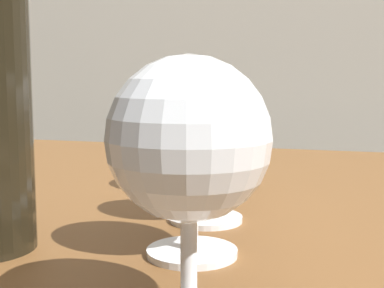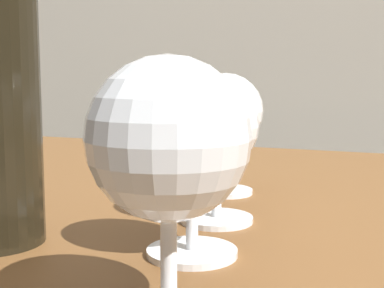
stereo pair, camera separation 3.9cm
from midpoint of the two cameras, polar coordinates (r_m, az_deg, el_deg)
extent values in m
cube|color=brown|center=(0.60, 5.59, -7.02)|extent=(1.26, 0.83, 0.03)
cylinder|color=white|center=(0.29, 1.37, -11.48)|extent=(0.01, 0.01, 0.07)
sphere|color=white|center=(0.28, 1.41, 0.57)|extent=(0.09, 0.09, 0.09)
ellipsoid|color=maroon|center=(0.28, 1.41, 0.83)|extent=(0.08, 0.08, 0.04)
cylinder|color=white|center=(0.40, 2.79, -11.41)|extent=(0.07, 0.07, 0.00)
cylinder|color=white|center=(0.40, 2.82, -6.99)|extent=(0.01, 0.01, 0.06)
sphere|color=white|center=(0.39, 2.87, 1.30)|extent=(0.09, 0.09, 0.09)
ellipsoid|color=#EACC66|center=(0.39, 2.87, 0.96)|extent=(0.07, 0.07, 0.03)
cylinder|color=white|center=(0.49, 4.86, -7.94)|extent=(0.07, 0.07, 0.00)
cylinder|color=white|center=(0.49, 4.90, -4.37)|extent=(0.01, 0.01, 0.06)
sphere|color=white|center=(0.48, 4.97, 1.88)|extent=(0.07, 0.07, 0.07)
ellipsoid|color=#380711|center=(0.48, 4.96, 1.28)|extent=(0.07, 0.07, 0.02)
cylinder|color=white|center=(0.61, 5.30, -5.01)|extent=(0.06, 0.06, 0.00)
cylinder|color=white|center=(0.60, 5.34, -1.95)|extent=(0.01, 0.01, 0.06)
sphere|color=white|center=(0.60, 5.40, 3.51)|extent=(0.08, 0.08, 0.08)
ellipsoid|color=#470A16|center=(0.60, 5.40, 3.20)|extent=(0.07, 0.07, 0.03)
camera|label=1|loc=(0.02, -87.14, 0.36)|focal=50.38mm
camera|label=2|loc=(0.02, 92.86, -0.36)|focal=50.38mm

